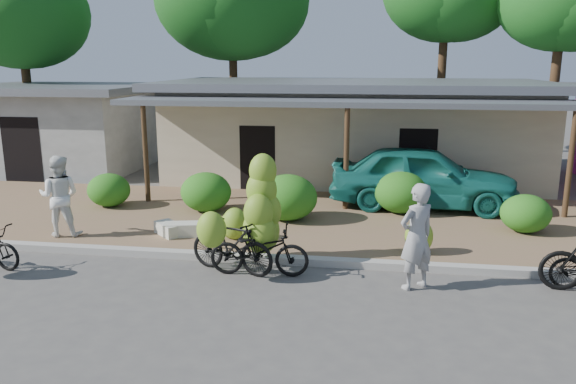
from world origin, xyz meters
name	(u,v)px	position (x,y,z in m)	size (l,w,h in m)	color
ground	(326,308)	(0.00, 0.00, 0.00)	(100.00, 100.00, 0.00)	#4D4A47
sidewalk	(343,222)	(0.00, 5.00, 0.06)	(60.00, 6.00, 0.12)	brown
curb	(335,262)	(0.00, 2.00, 0.07)	(60.00, 0.25, 0.15)	#A8A399
shop_main	(353,129)	(0.00, 10.93, 1.72)	(13.00, 8.50, 3.35)	beige
shop_grey	(60,126)	(-11.00, 10.99, 1.62)	(7.00, 6.00, 3.15)	#ADACA7
tree_back_left	(17,11)	(-13.69, 13.11, 5.96)	(5.55, 5.46, 8.04)	#442E1B
hedge_0	(109,190)	(-6.42, 5.39, 0.58)	(1.17, 1.05, 0.91)	#286316
hedge_1	(206,192)	(-3.63, 5.27, 0.64)	(1.34, 1.21, 1.05)	#286316
hedge_2	(288,197)	(-1.37, 4.78, 0.70)	(1.48, 1.33, 1.16)	#286316
hedge_3	(401,192)	(1.46, 5.90, 0.67)	(1.42, 1.28, 1.11)	#286316
hedge_4	(526,214)	(4.24, 4.57, 0.57)	(1.14, 1.03, 0.89)	#286316
bike_left	(229,243)	(-1.99, 1.28, 0.62)	(1.89, 1.38, 1.38)	black
bike_center	(261,229)	(-1.42, 1.55, 0.84)	(1.92, 1.24, 2.28)	black
loose_banana_a	(231,225)	(-2.40, 3.08, 0.43)	(0.50, 0.42, 0.62)	#73AA2A
loose_banana_b	(235,224)	(-2.30, 3.04, 0.48)	(0.58, 0.49, 0.73)	#73AA2A
loose_banana_c	(419,236)	(1.69, 2.70, 0.48)	(0.58, 0.49, 0.72)	#73AA2A
sack_near	(183,229)	(-3.54, 3.11, 0.27)	(0.85, 0.40, 0.30)	beige
sack_far	(169,229)	(-3.89, 3.13, 0.26)	(0.75, 0.38, 0.28)	beige
vendor	(417,237)	(1.50, 1.10, 0.97)	(0.71, 0.47, 1.95)	#979797
bystander	(59,196)	(-6.29, 2.74, 1.04)	(0.90, 0.70, 1.85)	white
teal_van	(423,177)	(2.06, 6.61, 0.96)	(1.99, 4.95, 1.69)	#17675D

